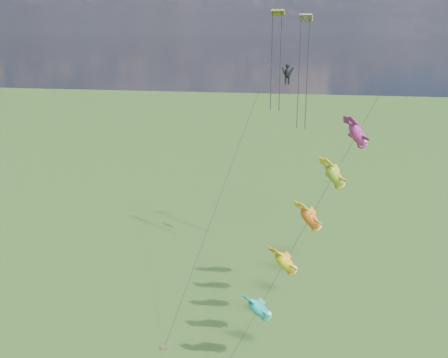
# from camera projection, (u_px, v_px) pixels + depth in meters

# --- Properties ---
(fish_windsock_rig) EXTENTS (10.35, 12.31, 17.48)m
(fish_windsock_rig) POSITION_uv_depth(u_px,v_px,m) (310.00, 219.00, 31.88)
(fish_windsock_rig) COLOR brown
(fish_windsock_rig) RESTS_ON ground
(parafoil_rig) EXTENTS (9.29, 15.48, 27.03)m
(parafoil_rig) POSITION_uv_depth(u_px,v_px,m) (286.00, 69.00, 40.57)
(parafoil_rig) COLOR brown
(parafoil_rig) RESTS_ON ground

